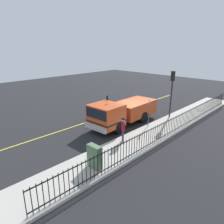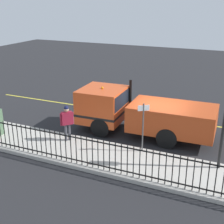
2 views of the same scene
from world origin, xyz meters
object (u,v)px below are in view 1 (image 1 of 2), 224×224
(work_truck, at_px, (121,111))
(worker_standing, at_px, (123,127))
(traffic_light_near, at_px, (172,85))
(street_sign, at_px, (149,110))
(traffic_cone, at_px, (121,110))
(utility_cabinet, at_px, (95,157))

(work_truck, height_order, worker_standing, work_truck)
(work_truck, xyz_separation_m, worker_standing, (2.39, -2.44, -0.00))
(work_truck, bearing_deg, traffic_light_near, -118.24)
(street_sign, bearing_deg, worker_standing, -84.09)
(work_truck, relative_size, traffic_cone, 10.31)
(worker_standing, distance_m, traffic_light_near, 7.04)
(work_truck, distance_m, traffic_light_near, 5.19)
(utility_cabinet, distance_m, traffic_cone, 10.04)
(worker_standing, distance_m, utility_cabinet, 3.62)
(work_truck, xyz_separation_m, utility_cabinet, (3.41, -5.89, -0.41))
(traffic_light_near, distance_m, street_sign, 3.58)
(work_truck, bearing_deg, street_sign, -153.03)
(street_sign, bearing_deg, traffic_cone, 161.85)
(utility_cabinet, bearing_deg, work_truck, 120.05)
(worker_standing, relative_size, traffic_cone, 2.54)
(work_truck, relative_size, street_sign, 3.16)
(traffic_light_near, relative_size, utility_cabinet, 3.23)
(utility_cabinet, height_order, traffic_cone, utility_cabinet)
(utility_cabinet, xyz_separation_m, street_sign, (-1.39, 7.01, 0.74))
(utility_cabinet, bearing_deg, traffic_cone, 123.46)
(utility_cabinet, bearing_deg, worker_standing, 106.43)
(worker_standing, xyz_separation_m, utility_cabinet, (1.02, -3.45, -0.40))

